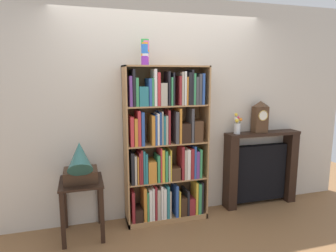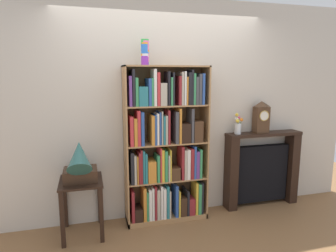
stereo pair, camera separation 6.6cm
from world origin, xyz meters
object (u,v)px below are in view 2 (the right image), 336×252
Objects in this scene: cup_stack at (145,52)px; mantel_clock at (261,117)px; flower_vase at (238,126)px; gramophone at (80,163)px; side_table_left at (82,194)px; fireplace_mantel at (261,169)px; bookshelf at (166,150)px.

mantel_clock is (1.55, 0.05, -0.79)m from cup_stack.
flower_vase is at bearing 179.30° from mantel_clock.
gramophone is at bearing -174.65° from mantel_clock.
mantel_clock is at bearing 3.62° from side_table_left.
gramophone is at bearing -173.64° from flower_vase.
fireplace_mantel is at bearing 2.30° from flower_vase.
cup_stack is 0.55× the size of gramophone.
side_table_left is 2.43m from mantel_clock.
side_table_left is 1.22× the size of gramophone.
side_table_left is 0.61× the size of fireplace_mantel.
cup_stack reaches higher than mantel_clock.
bookshelf reaches higher than flower_vase.
flower_vase reaches higher than gramophone.
gramophone reaches higher than side_table_left.
side_table_left is at bearing -176.38° from mantel_clock.
bookshelf is 1.08m from side_table_left.
bookshelf is at bearing -1.32° from cup_stack.
gramophone is 1.24× the size of mantel_clock.
gramophone is 0.50× the size of fireplace_mantel.
bookshelf is at bearing 9.37° from gramophone.
bookshelf is 6.61× the size of cup_stack.
gramophone is (-0.99, -0.16, -0.03)m from bookshelf.
gramophone is at bearing -170.63° from bookshelf.
flower_vase is (-0.33, 0.00, -0.10)m from mantel_clock.
gramophone is at bearing -167.29° from cup_stack.
side_table_left is 1.51× the size of mantel_clock.
cup_stack reaches higher than flower_vase.
cup_stack is at bearing -177.64° from flower_vase.
cup_stack is 1.05× the size of flower_vase.
gramophone is (0.00, -0.07, 0.38)m from side_table_left.
mantel_clock is (1.31, 0.05, 0.35)m from bookshelf.
gramophone is 1.93× the size of flower_vase.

